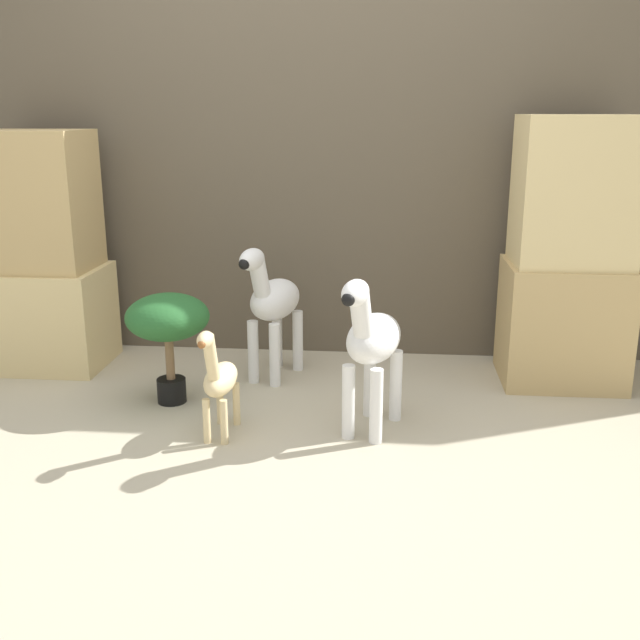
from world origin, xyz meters
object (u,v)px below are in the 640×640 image
giraffe_figurine (219,379)px  potted_palm_front (168,322)px  zebra_right (371,343)px  zebra_left (272,303)px

giraffe_figurine → potted_palm_front: size_ratio=0.97×
zebra_right → giraffe_figurine: zebra_right is taller
zebra_right → potted_palm_front: zebra_right is taller
giraffe_figurine → potted_palm_front: (-0.30, 0.34, 0.13)m
giraffe_figurine → potted_palm_front: bearing=131.6°
zebra_left → potted_palm_front: size_ratio=1.35×
zebra_right → giraffe_figurine: bearing=-170.2°
zebra_right → zebra_left: size_ratio=1.00×
zebra_right → zebra_left: (-0.50, 0.60, 0.00)m
zebra_right → zebra_left: 0.78m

